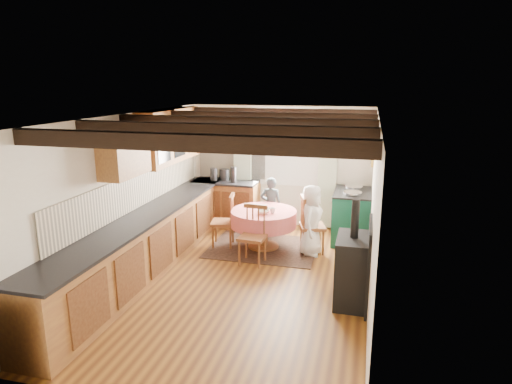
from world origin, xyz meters
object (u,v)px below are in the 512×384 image
(cast_iron_stove, at_px, (353,252))
(child_right, at_px, (311,220))
(cup, at_px, (273,211))
(dining_table, at_px, (264,229))
(chair_right, at_px, (312,224))
(child_far, at_px, (271,206))
(chair_near, at_px, (252,235))
(aga_range, at_px, (352,216))
(chair_left, at_px, (223,220))

(cast_iron_stove, distance_m, child_right, 1.74)
(child_right, height_order, cup, child_right)
(dining_table, distance_m, cast_iron_stove, 2.30)
(dining_table, xyz_separation_m, child_right, (0.84, -0.06, 0.26))
(dining_table, distance_m, chair_right, 0.86)
(chair_right, height_order, child_far, child_far)
(dining_table, distance_m, child_right, 0.88)
(chair_near, relative_size, aga_range, 0.92)
(chair_near, relative_size, chair_left, 1.00)
(child_right, bearing_deg, aga_range, -31.23)
(chair_near, distance_m, chair_right, 1.14)
(cast_iron_stove, distance_m, child_far, 2.89)
(chair_left, height_order, cast_iron_stove, cast_iron_stove)
(child_far, bearing_deg, aga_range, 176.96)
(aga_range, distance_m, child_far, 1.51)
(chair_near, xyz_separation_m, cup, (0.20, 0.58, 0.26))
(chair_left, relative_size, aga_range, 0.92)
(child_right, bearing_deg, chair_right, 1.33)
(chair_right, relative_size, cup, 9.71)
(aga_range, xyz_separation_m, child_right, (-0.63, -0.84, 0.13))
(chair_near, relative_size, cast_iron_stove, 0.67)
(chair_right, height_order, aga_range, chair_right)
(chair_right, relative_size, aga_range, 0.96)
(chair_left, bearing_deg, cast_iron_stove, 46.05)
(chair_near, height_order, cast_iron_stove, cast_iron_stove)
(chair_right, distance_m, child_far, 1.14)
(dining_table, bearing_deg, chair_right, 3.21)
(aga_range, bearing_deg, dining_table, -152.24)
(aga_range, height_order, cast_iron_stove, cast_iron_stove)
(dining_table, bearing_deg, child_right, -4.33)
(child_far, distance_m, child_right, 1.20)
(child_right, bearing_deg, chair_left, 96.19)
(child_far, distance_m, cup, 0.93)
(child_right, bearing_deg, child_far, 52.65)
(chair_left, height_order, cup, chair_left)
(child_far, relative_size, child_right, 0.93)
(chair_near, distance_m, cast_iron_stove, 1.86)
(child_right, relative_size, cup, 11.81)
(chair_left, relative_size, cup, 9.33)
(child_far, height_order, child_right, child_right)
(aga_range, relative_size, child_far, 0.92)
(dining_table, distance_m, child_far, 0.79)
(chair_near, bearing_deg, aga_range, 49.31)
(aga_range, bearing_deg, chair_right, -130.73)
(child_far, xyz_separation_m, cup, (0.22, -0.88, 0.18))
(chair_left, distance_m, cast_iron_stove, 2.79)
(dining_table, height_order, chair_left, chair_left)
(chair_near, distance_m, cup, 0.67)
(dining_table, relative_size, chair_left, 1.20)
(aga_range, relative_size, cup, 10.14)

